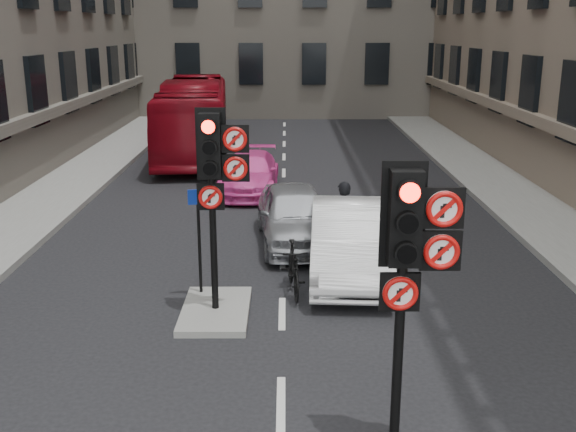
{
  "coord_description": "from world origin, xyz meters",
  "views": [
    {
      "loc": [
        0.07,
        -6.22,
        5.03
      ],
      "look_at": [
        0.1,
        2.31,
        2.6
      ],
      "focal_mm": 42.0,
      "sensor_mm": 36.0,
      "label": 1
    }
  ],
  "objects_px": {
    "car_pink": "(250,173)",
    "car_white": "(349,240)",
    "motorcyclist": "(343,218)",
    "car_silver": "(295,215)",
    "bus_red": "(194,117)",
    "motorcycle": "(293,268)",
    "info_sign": "(199,227)",
    "signal_near": "(411,249)",
    "signal_far": "(216,167)"
  },
  "relations": [
    {
      "from": "car_pink",
      "to": "bus_red",
      "type": "xyz_separation_m",
      "value": [
        -2.53,
        6.4,
        0.88
      ]
    },
    {
      "from": "car_pink",
      "to": "motorcycle",
      "type": "relative_size",
      "value": 2.49
    },
    {
      "from": "car_white",
      "to": "motorcyclist",
      "type": "relative_size",
      "value": 2.64
    },
    {
      "from": "car_pink",
      "to": "bus_red",
      "type": "relative_size",
      "value": 0.39
    },
    {
      "from": "car_white",
      "to": "motorcyclist",
      "type": "xyz_separation_m",
      "value": [
        -0.02,
        1.29,
        0.11
      ]
    },
    {
      "from": "car_white",
      "to": "car_pink",
      "type": "bearing_deg",
      "value": 112.04
    },
    {
      "from": "signal_far",
      "to": "info_sign",
      "type": "xyz_separation_m",
      "value": [
        -0.44,
        0.74,
        -1.28
      ]
    },
    {
      "from": "signal_near",
      "to": "motorcycle",
      "type": "xyz_separation_m",
      "value": [
        -1.27,
        5.01,
        -2.09
      ]
    },
    {
      "from": "signal_far",
      "to": "car_silver",
      "type": "distance_m",
      "value": 4.78
    },
    {
      "from": "car_white",
      "to": "car_pink",
      "type": "relative_size",
      "value": 1.08
    },
    {
      "from": "signal_near",
      "to": "bus_red",
      "type": "height_order",
      "value": "signal_near"
    },
    {
      "from": "info_sign",
      "to": "car_pink",
      "type": "bearing_deg",
      "value": 72.7
    },
    {
      "from": "bus_red",
      "to": "motorcycle",
      "type": "bearing_deg",
      "value": -80.2
    },
    {
      "from": "car_silver",
      "to": "car_white",
      "type": "distance_m",
      "value": 2.34
    },
    {
      "from": "info_sign",
      "to": "signal_far",
      "type": "bearing_deg",
      "value": -73.43
    },
    {
      "from": "bus_red",
      "to": "car_silver",
      "type": "bearing_deg",
      "value": -76.22
    },
    {
      "from": "car_white",
      "to": "motorcyclist",
      "type": "bearing_deg",
      "value": 94.21
    },
    {
      "from": "car_silver",
      "to": "signal_far",
      "type": "bearing_deg",
      "value": -113.85
    },
    {
      "from": "car_pink",
      "to": "motorcyclist",
      "type": "xyz_separation_m",
      "value": [
        2.42,
        -5.89,
        0.25
      ]
    },
    {
      "from": "car_pink",
      "to": "motorcycle",
      "type": "bearing_deg",
      "value": -79.07
    },
    {
      "from": "bus_red",
      "to": "motorcyclist",
      "type": "relative_size",
      "value": 6.29
    },
    {
      "from": "signal_far",
      "to": "motorcycle",
      "type": "bearing_deg",
      "value": 37.14
    },
    {
      "from": "signal_near",
      "to": "car_silver",
      "type": "xyz_separation_m",
      "value": [
        -1.21,
        8.11,
        -1.88
      ]
    },
    {
      "from": "car_white",
      "to": "signal_far",
      "type": "bearing_deg",
      "value": -137.4
    },
    {
      "from": "car_pink",
      "to": "bus_red",
      "type": "height_order",
      "value": "bus_red"
    },
    {
      "from": "signal_near",
      "to": "signal_far",
      "type": "xyz_separation_m",
      "value": [
        -2.6,
        4.0,
        0.12
      ]
    },
    {
      "from": "signal_near",
      "to": "car_white",
      "type": "bearing_deg",
      "value": 90.93
    },
    {
      "from": "bus_red",
      "to": "signal_near",
      "type": "bearing_deg",
      "value": -80.29
    },
    {
      "from": "bus_red",
      "to": "motorcycle",
      "type": "distance_m",
      "value": 15.14
    },
    {
      "from": "car_silver",
      "to": "bus_red",
      "type": "relative_size",
      "value": 0.39
    },
    {
      "from": "car_white",
      "to": "info_sign",
      "type": "distance_m",
      "value": 3.29
    },
    {
      "from": "bus_red",
      "to": "info_sign",
      "type": "relative_size",
      "value": 5.26
    },
    {
      "from": "bus_red",
      "to": "motorcyclist",
      "type": "height_order",
      "value": "bus_red"
    },
    {
      "from": "signal_far",
      "to": "signal_near",
      "type": "bearing_deg",
      "value": -56.98
    },
    {
      "from": "car_white",
      "to": "motorcycle",
      "type": "xyz_separation_m",
      "value": [
        -1.17,
        -1.04,
        -0.24
      ]
    },
    {
      "from": "motorcycle",
      "to": "info_sign",
      "type": "relative_size",
      "value": 0.82
    },
    {
      "from": "motorcyclist",
      "to": "car_silver",
      "type": "bearing_deg",
      "value": -22.96
    },
    {
      "from": "signal_near",
      "to": "car_silver",
      "type": "relative_size",
      "value": 0.87
    },
    {
      "from": "car_silver",
      "to": "car_pink",
      "type": "relative_size",
      "value": 1.0
    },
    {
      "from": "car_white",
      "to": "car_pink",
      "type": "distance_m",
      "value": 7.58
    },
    {
      "from": "car_silver",
      "to": "motorcyclist",
      "type": "relative_size",
      "value": 2.43
    },
    {
      "from": "car_white",
      "to": "car_pink",
      "type": "xyz_separation_m",
      "value": [
        -2.44,
        7.18,
        -0.14
      ]
    },
    {
      "from": "bus_red",
      "to": "motorcyclist",
      "type": "distance_m",
      "value": 13.27
    },
    {
      "from": "signal_far",
      "to": "motorcyclist",
      "type": "height_order",
      "value": "signal_far"
    },
    {
      "from": "car_pink",
      "to": "info_sign",
      "type": "height_order",
      "value": "info_sign"
    },
    {
      "from": "signal_near",
      "to": "car_white",
      "type": "distance_m",
      "value": 6.33
    },
    {
      "from": "car_pink",
      "to": "car_white",
      "type": "bearing_deg",
      "value": -69.07
    },
    {
      "from": "car_silver",
      "to": "car_pink",
      "type": "bearing_deg",
      "value": 99.46
    },
    {
      "from": "signal_near",
      "to": "car_pink",
      "type": "xyz_separation_m",
      "value": [
        -2.54,
        13.23,
        -1.99
      ]
    },
    {
      "from": "signal_near",
      "to": "motorcyclist",
      "type": "xyz_separation_m",
      "value": [
        -0.12,
        7.34,
        -1.74
      ]
    }
  ]
}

